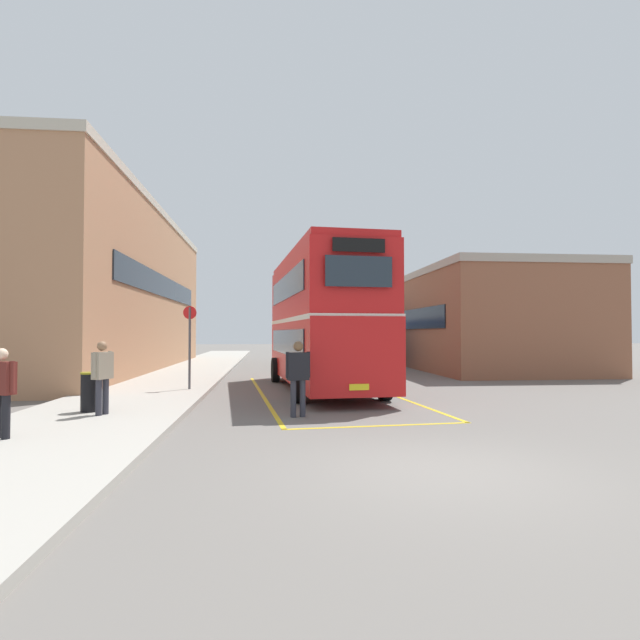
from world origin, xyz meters
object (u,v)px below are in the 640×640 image
single_deck_bus (342,339)px  pedestrian_waiting_near (102,372)px  pedestrian_boarding (298,372)px  double_decker_bus (321,319)px  bus_stop_sign (190,339)px  pedestrian_waiting_far (2,387)px  litter_bin (90,392)px

single_deck_bus → pedestrian_waiting_near: (-8.45, -19.74, -0.53)m
pedestrian_waiting_near → pedestrian_boarding: bearing=1.1°
double_decker_bus → pedestrian_boarding: (-1.14, -5.60, -1.45)m
bus_stop_sign → double_decker_bus: bearing=6.5°
pedestrian_waiting_far → single_deck_bus: bearing=67.2°
pedestrian_waiting_far → double_decker_bus: bearing=51.3°
pedestrian_waiting_near → litter_bin: (-0.44, 0.52, -0.50)m
pedestrian_boarding → litter_bin: (-4.94, 0.43, -0.45)m
bus_stop_sign → litter_bin: bearing=-108.9°
litter_bin → bus_stop_sign: (1.60, 4.66, 1.19)m
litter_bin → single_deck_bus: bearing=65.2°
pedestrian_waiting_near → double_decker_bus: bearing=45.2°
single_deck_bus → pedestrian_boarding: single_deck_bus is taller
double_decker_bus → litter_bin: (-6.09, -5.17, -1.90)m
pedestrian_waiting_far → litter_bin: size_ratio=1.72×
double_decker_bus → pedestrian_waiting_far: size_ratio=6.33×
pedestrian_boarding → pedestrian_waiting_far: bearing=-154.4°
pedestrian_waiting_far → bus_stop_sign: size_ratio=0.58×
pedestrian_boarding → litter_bin: size_ratio=1.94×
single_deck_bus → pedestrian_waiting_near: single_deck_bus is taller
pedestrian_waiting_near → bus_stop_sign: size_ratio=0.61×
single_deck_bus → pedestrian_boarding: 20.05m
single_deck_bus → double_decker_bus: bearing=-101.3°
double_decker_bus → pedestrian_waiting_far: 10.61m
single_deck_bus → pedestrian_boarding: (-3.95, -19.65, -0.58)m
single_deck_bus → pedestrian_waiting_far: size_ratio=6.20×
double_decker_bus → bus_stop_sign: size_ratio=3.66×
double_decker_bus → bus_stop_sign: 4.57m
single_deck_bus → pedestrian_waiting_far: bearing=-112.8°
double_decker_bus → single_deck_bus: 14.35m
double_decker_bus → pedestrian_boarding: bearing=-101.5°
litter_bin → bus_stop_sign: bearing=71.1°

